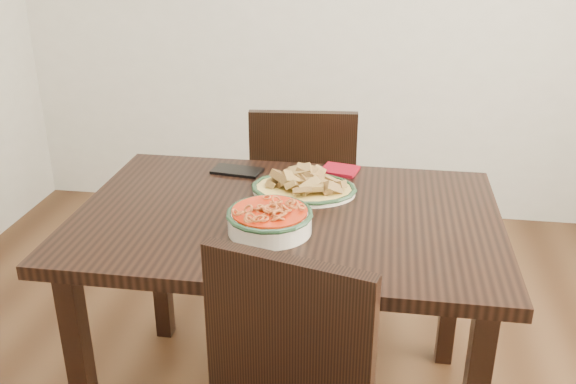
# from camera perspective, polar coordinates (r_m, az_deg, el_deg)

# --- Properties ---
(dining_table) EXTENTS (1.29, 0.86, 0.75)m
(dining_table) POSITION_cam_1_polar(r_m,az_deg,el_deg) (1.99, -0.09, -4.19)
(dining_table) COLOR black
(dining_table) RESTS_ON ground
(chair_far) EXTENTS (0.46, 0.46, 0.89)m
(chair_far) POSITION_cam_1_polar(r_m,az_deg,el_deg) (2.71, 1.38, -0.17)
(chair_far) COLOR black
(chair_far) RESTS_ON ground
(fish_plate) EXTENTS (0.34, 0.26, 0.11)m
(fish_plate) POSITION_cam_1_polar(r_m,az_deg,el_deg) (2.08, 1.42, 1.11)
(fish_plate) COLOR beige
(fish_plate) RESTS_ON dining_table
(noodle_bowl) EXTENTS (0.25, 0.25, 0.08)m
(noodle_bowl) POSITION_cam_1_polar(r_m,az_deg,el_deg) (1.82, -1.64, -2.28)
(noodle_bowl) COLOR beige
(noodle_bowl) RESTS_ON dining_table
(smartphone) EXTENTS (0.18, 0.11, 0.01)m
(smartphone) POSITION_cam_1_polar(r_m,az_deg,el_deg) (2.27, -4.55, 1.89)
(smartphone) COLOR black
(smartphone) RESTS_ON dining_table
(napkin) EXTENTS (0.14, 0.13, 0.01)m
(napkin) POSITION_cam_1_polar(r_m,az_deg,el_deg) (2.27, 4.63, 1.97)
(napkin) COLOR maroon
(napkin) RESTS_ON dining_table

